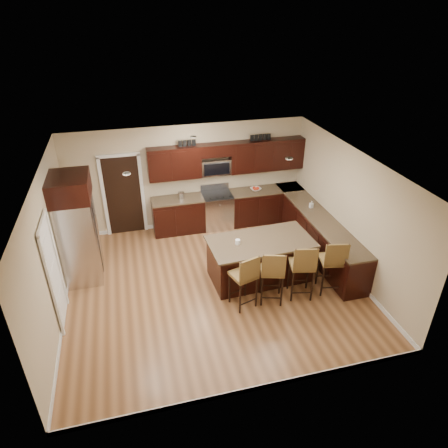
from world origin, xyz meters
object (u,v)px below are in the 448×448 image
object	(u,v)px
stool_mid	(273,271)
stool_right	(303,266)
refrigerator	(77,228)
stool_extra	(333,261)
island	(260,260)
stool_left	(245,276)
range	(217,210)

from	to	relation	value
stool_mid	stool_right	distance (m)	0.63
refrigerator	stool_extra	distance (m)	5.23
island	stool_left	world-z (taller)	stool_left
stool_mid	stool_right	world-z (taller)	stool_right
island	stool_right	distance (m)	1.09
range	refrigerator	bearing A→B (deg)	-156.26
stool_left	stool_extra	xyz separation A→B (m)	(1.82, -0.00, 0.03)
range	stool_left	xyz separation A→B (m)	(-0.24, -3.27, 0.27)
island	stool_right	world-z (taller)	stool_right
stool_left	stool_extra	size ratio (longest dim) A/B	0.96
island	refrigerator	size ratio (longest dim) A/B	0.95
stool_right	island	bearing A→B (deg)	136.27
stool_right	refrigerator	xyz separation A→B (m)	(-4.23, 1.83, 0.43)
range	stool_extra	size ratio (longest dim) A/B	0.90
stool_mid	stool_extra	distance (m)	1.28
range	refrigerator	size ratio (longest dim) A/B	0.47
stool_extra	island	bearing A→B (deg)	157.29
refrigerator	stool_extra	xyz separation A→B (m)	(4.88, -1.83, -0.43)
island	stool_mid	size ratio (longest dim) A/B	1.86
range	stool_mid	xyz separation A→B (m)	(0.30, -3.27, 0.27)
island	stool_extra	distance (m)	1.54
stool_left	refrigerator	bearing A→B (deg)	132.01
island	stool_right	xyz separation A→B (m)	(0.58, -0.85, 0.34)
range	stool_mid	world-z (taller)	stool_mid
stool_left	refrigerator	distance (m)	3.59
stool_right	refrigerator	bearing A→B (deg)	168.62
stool_mid	refrigerator	size ratio (longest dim) A/B	0.51
refrigerator	stool_left	bearing A→B (deg)	-30.78
stool_left	stool_mid	distance (m)	0.55
stool_right	refrigerator	size ratio (longest dim) A/B	0.53
island	stool_left	distance (m)	1.08
stool_left	stool_extra	distance (m)	1.82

